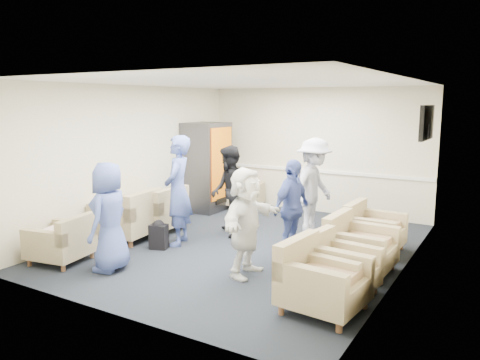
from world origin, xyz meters
The scene contains 25 objects.
floor centered at (0.00, 0.00, 0.00)m, with size 6.00×6.00×0.00m, color black.
ceiling centered at (0.00, 0.00, 2.70)m, with size 6.00×6.00×0.00m, color silver.
back_wall centered at (0.00, 3.00, 1.35)m, with size 5.00×0.02×2.70m, color beige.
front_wall centered at (0.00, -3.00, 1.35)m, with size 5.00×0.02×2.70m, color beige.
left_wall centered at (-2.50, 0.00, 1.35)m, with size 0.02×6.00×2.70m, color beige.
right_wall centered at (2.50, 0.00, 1.35)m, with size 0.02×6.00×2.70m, color beige.
chair_rail centered at (0.00, 2.98, 0.90)m, with size 4.98×0.04×0.06m, color white.
tv centered at (2.44, 1.80, 2.05)m, with size 0.10×1.00×0.58m.
armchair_left_near centered at (-1.96, -2.11, 0.31)m, with size 0.89×0.89×0.62m.
armchair_left_mid centered at (-1.96, -0.72, 0.37)m, with size 1.02×1.02×0.74m.
armchair_left_far centered at (-1.86, -0.06, 0.36)m, with size 0.91×0.91×0.72m.
armchair_right_near centered at (1.95, -1.71, 0.35)m, with size 0.95×0.95×0.70m.
armchair_right_midnear centered at (1.95, -1.16, 0.32)m, with size 0.91×0.91×0.65m.
armchair_right_midfar centered at (1.94, -0.23, 0.34)m, with size 0.89×0.89×0.69m.
armchair_right_far centered at (1.86, 0.82, 0.33)m, with size 0.86×0.86×0.66m.
armchair_corner centered at (-1.49, 2.41, 0.31)m, with size 0.87×0.87×0.61m.
vending_machine centered at (-2.09, 1.87, 0.98)m, with size 0.79×0.92×1.95m.
backpack centered at (-1.17, -0.86, 0.25)m, with size 0.33×0.28×0.49m.
pillow centered at (-1.97, -2.12, 0.48)m, with size 0.50×0.38×0.14m, color silver.
person_front_left centered at (-1.12, -1.97, 0.78)m, with size 0.77×0.50×1.57m, color #4457A4.
person_mid_left centered at (-1.05, -0.49, 0.93)m, with size 0.67×0.44×1.85m, color #4457A4.
person_back_left centered at (-0.59, 0.39, 0.82)m, with size 0.79×0.62×1.63m, color black.
person_back_right centered at (0.70, 1.21, 0.88)m, with size 1.14×0.66×1.76m, color white.
person_mid_right centered at (0.85, -0.07, 0.76)m, with size 0.89×0.37×1.53m, color #4457A4.
person_front_right centered at (0.65, -1.15, 0.76)m, with size 1.41×0.45×1.52m, color white.
Camera 1 is at (3.77, -6.57, 2.39)m, focal length 35.00 mm.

